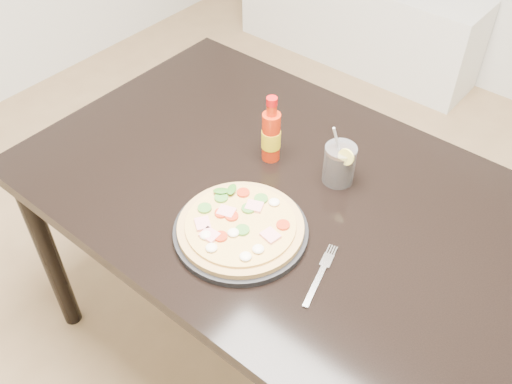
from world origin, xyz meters
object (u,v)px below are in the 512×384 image
Objects in this scene: pizza at (240,226)px; media_console at (356,18)px; dining_table at (284,212)px; cola_cup at (339,165)px; hot_sauce_bottle at (271,135)px; plate at (241,231)px; fork at (321,273)px.

pizza is 0.22× the size of media_console.
dining_table is 0.20m from cola_cup.
pizza is 0.30m from hot_sauce_bottle.
fork is at bearing 5.74° from plate.
plate is 0.23× the size of media_console.
pizza is (-0.00, -0.00, 0.02)m from plate.
dining_table is at bearing 93.18° from plate.
pizza reaches higher than media_console.
cola_cup is at bearing 54.96° from dining_table.
pizza is 2.23m from media_console.
hot_sauce_bottle is at bearing -66.71° from media_console.
hot_sauce_bottle is at bearing -167.57° from cola_cup.
dining_table is 7.52× the size of fork.
media_console is (-0.93, 1.68, -0.55)m from cola_cup.
fork is at bearing -35.79° from hot_sauce_bottle.
cola_cup reaches higher than pizza.
cola_cup is (0.08, 0.12, 0.14)m from dining_table.
media_console is (-0.74, 1.72, -0.58)m from hot_sauce_bottle.
plate is at bearing 170.73° from fork.
pizza is at bearing -87.08° from dining_table.
fork is 2.30m from media_console.
media_console is (-0.86, 1.98, -0.51)m from plate.
hot_sauce_bottle reaches higher than plate.
hot_sauce_bottle is 0.14× the size of media_console.
plate reaches higher than fork.
plate is 1.74× the size of fork.
fork reaches higher than dining_table.
dining_table is 7.09× the size of hot_sauce_bottle.
fork is (0.15, -0.29, -0.05)m from cola_cup.
plate is 2.22m from media_console.
media_console is at bearing 113.42° from plate.
dining_table is 2.03m from media_console.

